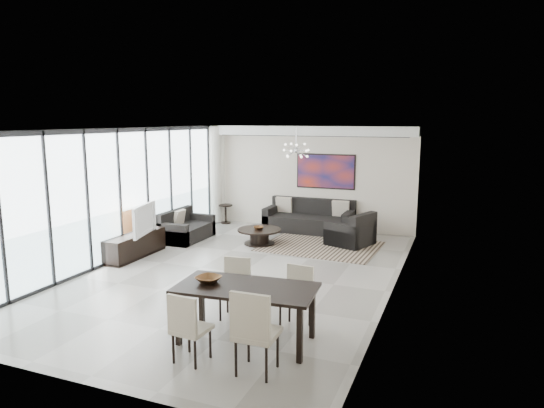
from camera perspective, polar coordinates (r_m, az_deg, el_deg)
The scene contains 20 objects.
room_shell at distance 9.45m, azimuth -1.14°, elevation -0.04°, with size 6.00×9.00×2.90m.
window_wall at distance 11.14m, azimuth -17.09°, elevation 1.14°, with size 0.37×8.95×2.90m.
soffit at distance 13.51m, azimuth 4.15°, elevation 8.58°, with size 5.98×0.40×0.26m, color white.
painting at distance 13.60m, azimuth 6.32°, elevation 3.83°, with size 1.68×0.04×0.98m, color red.
chandelier at distance 11.72m, azimuth 2.87°, elevation 6.33°, with size 0.66×0.66×0.71m.
rug at distance 12.01m, azimuth 5.73°, elevation -4.96°, with size 2.77×2.13×0.01m, color black.
coffee_table at distance 12.15m, azimuth -1.50°, elevation -3.72°, with size 1.10×1.10×0.38m.
bowl_coffee at distance 12.05m, azimuth -1.59°, elevation -2.84°, with size 0.25×0.25×0.08m, color brown.
sofa_main at distance 13.53m, azimuth 4.43°, elevation -1.97°, with size 2.43×1.00×0.89m.
loveseat at distance 12.79m, azimuth -10.14°, elevation -2.99°, with size 0.86×1.53×0.76m.
armchair at distance 12.20m, azimuth 9.35°, elevation -3.47°, with size 1.22×1.25×0.83m.
side_table at distance 14.56m, azimuth -5.48°, elevation -0.79°, with size 0.42×0.42×0.57m.
tv_console at distance 11.45m, azimuth -15.86°, elevation -4.69°, with size 0.48×1.72×0.54m, color black.
television at distance 11.23m, azimuth -15.33°, elevation -1.77°, with size 1.18×0.15×0.68m, color gray.
dining_table at distance 6.84m, azimuth -3.07°, elevation -10.33°, with size 2.01×1.12×0.81m.
dining_chair_sw at distance 6.40m, azimuth -9.96°, elevation -13.73°, with size 0.47×0.47×0.94m.
dining_chair_se at distance 5.99m, azimuth -2.17°, elevation -14.28°, with size 0.52×0.52×1.10m.
dining_chair_nw at distance 7.76m, azimuth -4.30°, elevation -9.28°, with size 0.48×0.48×0.94m.
dining_chair_ne at distance 7.40m, azimuth 3.03°, elevation -10.31°, with size 0.46×0.46×0.92m.
bowl_dining at distance 7.01m, azimuth -7.49°, elevation -8.78°, with size 0.35×0.35×0.09m, color brown.
Camera 1 is at (4.06, -8.58, 3.10)m, focal length 32.00 mm.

